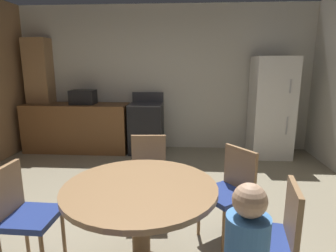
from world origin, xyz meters
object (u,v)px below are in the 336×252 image
Objects in this scene: microwave at (83,97)px; chair_east at (273,234)px; chair_west at (22,211)px; chair_northeast at (231,188)px; oven_range at (146,128)px; dining_table at (140,205)px; chair_north at (148,171)px; refrigerator at (271,107)px.

chair_east is at bearing -52.82° from microwave.
chair_west is 1.00× the size of chair_northeast.
dining_table is at bearing -82.60° from oven_range.
chair_west is 1.28m from chair_north.
chair_northeast is at bearing 37.02° from dining_table.
dining_table is 1.33× the size of chair_east.
microwave reaches higher than chair_west.
chair_northeast is 1.00× the size of chair_north.
chair_west is at bearing -131.87° from refrigerator.
refrigerator is (2.24, -0.05, 0.41)m from oven_range.
chair_west is at bearing -47.81° from chair_north.
microwave is 0.51× the size of chair_west.
refrigerator reaches higher than microwave.
chair_northeast is (1.17, -2.60, 0.03)m from oven_range.
microwave is 0.51× the size of chair_northeast.
dining_table is at bearing 0.00° from chair_north.
chair_north is (1.51, -2.22, -0.53)m from microwave.
microwave is at bearing -84.92° from chair_northeast.
microwave is at bearing -150.05° from chair_north.
dining_table is 0.96m from chair_northeast.
oven_range is 2.50× the size of microwave.
microwave reaches higher than chair_northeast.
refrigerator is 2.02× the size of chair_north.
chair_northeast is (1.72, 0.55, 0.00)m from chair_west.
chair_east is at bearing -67.90° from oven_range.
chair_west is (0.63, -3.15, -0.53)m from microwave.
dining_table is at bearing -0.00° from chair_west.
refrigerator is 4.18m from chair_west.
chair_east is (0.94, -0.16, -0.10)m from dining_table.
chair_northeast is (2.35, -2.60, -0.53)m from microwave.
oven_range is 2.85m from chair_northeast.
refrigerator reaches higher than chair_west.
chair_west is 1.90m from chair_east.
refrigerator is 4.00× the size of microwave.
chair_northeast and chair_north have the same top height.
microwave is at bearing 179.16° from refrigerator.
chair_west is 1.80m from chair_northeast.
oven_range is at bearing 81.56° from chair_west.
oven_range is at bearing 0.18° from microwave.
chair_west is 1.00× the size of chair_north.
microwave is 2.74m from chair_north.
refrigerator reaches higher than oven_range.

